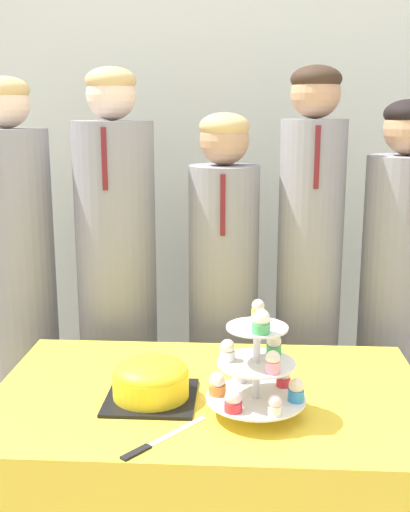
% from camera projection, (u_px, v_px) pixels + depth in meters
% --- Properties ---
extents(wall_back, '(9.00, 0.06, 2.70)m').
position_uv_depth(wall_back, '(225.00, 144.00, 3.03)').
color(wall_back, silver).
rests_on(wall_back, ground_plane).
extents(table, '(1.26, 0.80, 0.70)m').
position_uv_depth(table, '(210.00, 499.00, 1.95)').
color(table, yellow).
rests_on(table, ground_plane).
extents(round_cake, '(0.25, 0.25, 0.12)m').
position_uv_depth(round_cake, '(151.00, 379.00, 1.81)').
color(round_cake, black).
rests_on(round_cake, table).
extents(cake_knife, '(0.19, 0.23, 0.01)m').
position_uv_depth(cake_knife, '(152.00, 445.00, 1.57)').
color(cake_knife, silver).
rests_on(cake_knife, table).
extents(cupcake_stand, '(0.27, 0.27, 0.31)m').
position_uv_depth(cupcake_stand, '(256.00, 370.00, 1.70)').
color(cupcake_stand, silver).
rests_on(cupcake_stand, table).
extents(student_0, '(0.30, 0.31, 1.63)m').
position_uv_depth(student_0, '(18.00, 298.00, 2.55)').
color(student_0, gray).
rests_on(student_0, ground_plane).
extents(student_1, '(0.31, 0.31, 1.66)m').
position_uv_depth(student_1, '(118.00, 296.00, 2.53)').
color(student_1, gray).
rests_on(student_1, ground_plane).
extents(student_2, '(0.27, 0.27, 1.50)m').
position_uv_depth(student_2, '(223.00, 314.00, 2.52)').
color(student_2, gray).
rests_on(student_2, ground_plane).
extents(student_3, '(0.24, 0.25, 1.66)m').
position_uv_depth(student_3, '(308.00, 292.00, 2.48)').
color(student_3, gray).
rests_on(student_3, ground_plane).
extents(student_4, '(0.29, 0.30, 1.55)m').
position_uv_depth(student_4, '(397.00, 313.00, 2.47)').
color(student_4, gray).
rests_on(student_4, ground_plane).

